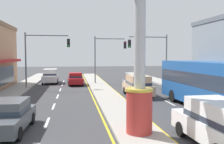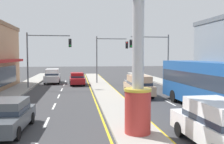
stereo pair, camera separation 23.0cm
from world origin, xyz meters
The scene contains 13 objects.
median_strip centered at (0.00, 18.00, 0.07)m, with size 2.25×52.00×0.14m, color #A39E93.
sidewalk_right centered at (8.93, 16.00, 0.09)m, with size 2.40×60.00×0.18m, color #9E9B93.
lane_markings centered at (0.00, 16.65, 0.00)m, with size 8.99×52.00×0.01m.
district_sign centered at (0.00, 6.27, 4.29)m, with size 6.46×1.25×8.04m.
traffic_light_left_side centered at (-6.36, 23.34, 4.25)m, with size 4.86×0.46×6.20m.
traffic_light_right_side centered at (6.36, 23.79, 4.25)m, with size 4.86×0.46×6.20m.
traffic_light_median_far centered at (1.30, 27.50, 4.19)m, with size 4.20×0.46×6.20m.
suv_near_right_lane centered at (2.78, 4.42, 0.98)m, with size 2.08×4.66×1.90m.
suv_far_right_lane centered at (-6.08, 29.17, 0.98)m, with size 2.07×4.65×1.90m.
suv_near_left_lane centered at (2.77, 17.02, 0.98)m, with size 1.98×4.61×1.90m.
sedan_mid_left_lane centered at (-2.78, 26.69, 0.79)m, with size 2.00×4.38×1.53m.
bus_far_left_oncoming centered at (6.07, 10.48, 1.87)m, with size 2.80×11.26×3.26m.
sedan_kerb_right centered at (-6.07, 7.81, 0.79)m, with size 1.99×4.38×1.53m.
Camera 2 is at (-2.70, -4.50, 3.68)m, focal length 39.34 mm.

